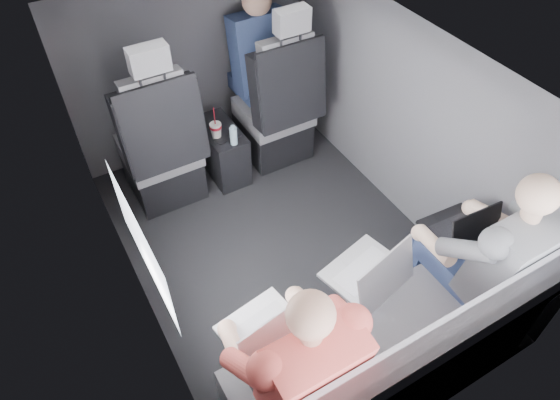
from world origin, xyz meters
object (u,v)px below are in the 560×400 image
front_seat_right (278,113)px  passenger_rear_right (484,254)px  front_seat_left (162,153)px  water_bottle (233,135)px  laptop_black (460,227)px  passenger_front_right (259,55)px  laptop_silver (370,272)px  center_console (222,151)px  passenger_rear_left (292,360)px  rear_bench (392,356)px  soda_cup (216,130)px  laptop_white (265,330)px

front_seat_right → passenger_rear_right: size_ratio=1.03×
front_seat_left → water_bottle: front_seat_left is taller
laptop_black → passenger_rear_right: passenger_rear_right is taller
front_seat_right → passenger_front_right: bearing=91.6°
passenger_front_right → laptop_silver: bearing=-102.3°
front_seat_right → water_bottle: bearing=-160.5°
front_seat_left → passenger_rear_right: (1.04, -1.81, 0.23)m
center_console → laptop_silver: size_ratio=1.14×
front_seat_left → passenger_rear_left: size_ratio=1.05×
rear_bench → water_bottle: 1.76m
center_console → soda_cup: size_ratio=1.94×
water_bottle → passenger_front_right: bearing=44.0°
front_seat_left → center_console: 0.49m
rear_bench → passenger_rear_right: size_ratio=1.30×
center_console → soda_cup: soda_cup is taller
center_console → passenger_rear_right: (0.59, -1.85, 0.43)m
front_seat_right → passenger_rear_right: 1.83m
front_seat_left → rear_bench: front_seat_left is taller
passenger_rear_right → rear_bench: bearing=-170.8°
front_seat_left → passenger_front_right: size_ratio=1.56×
passenger_rear_left → passenger_front_right: passenger_front_right is taller
front_seat_right → laptop_white: (-1.00, -1.63, 0.23)m
laptop_black → passenger_rear_left: 1.15m
rear_bench → laptop_white: bearing=154.0°
front_seat_left → soda_cup: front_seat_left is taller
center_console → water_bottle: 0.33m
soda_cup → passenger_front_right: bearing=30.0°
laptop_silver → water_bottle: bearing=90.7°
soda_cup → front_seat_right: bearing=3.6°
soda_cup → passenger_rear_right: 1.90m
laptop_silver → rear_bench: bearing=-96.9°
water_bottle → passenger_rear_right: bearing=-70.9°
center_console → passenger_front_right: size_ratio=0.59×
passenger_rear_left → front_seat_right: bearing=61.9°
front_seat_left → laptop_silver: front_seat_left is taller
passenger_rear_left → water_bottle: bearing=72.2°
front_seat_left → soda_cup: (0.39, -0.03, 0.06)m
rear_bench → passenger_rear_left: (-0.51, 0.10, 0.31)m
water_bottle → passenger_rear_left: (-0.53, -1.65, 0.16)m
rear_bench → laptop_silver: 0.44m
front_seat_right → rear_bench: front_seat_right is taller
center_console → laptop_white: size_ratio=1.28×
laptop_black → passenger_rear_left: size_ratio=0.27×
front_seat_left → passenger_rear_left: bearing=-92.1°
soda_cup → laptop_black: (0.68, -1.58, 0.17)m
water_bottle → laptop_black: bearing=-67.6°
passenger_rear_right → laptop_black: bearing=80.8°
front_seat_right → water_bottle: front_seat_right is taller
front_seat_right → water_bottle: size_ratio=8.55×
center_console → laptop_black: size_ratio=1.49×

